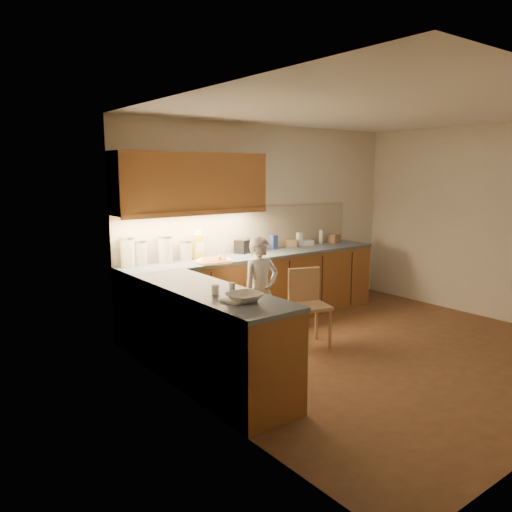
% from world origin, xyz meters
% --- Properties ---
extents(room, '(4.54, 4.50, 2.62)m').
position_xyz_m(room, '(0.00, 0.00, 1.68)').
color(room, brown).
rests_on(room, ground).
extents(l_counter, '(3.77, 2.62, 0.92)m').
position_xyz_m(l_counter, '(-0.92, 1.25, 0.46)').
color(l_counter, brown).
rests_on(l_counter, ground).
extents(backsplash, '(3.75, 0.02, 0.58)m').
position_xyz_m(backsplash, '(-0.38, 1.99, 1.21)').
color(backsplash, '#C5B699').
rests_on(backsplash, l_counter).
extents(upper_cabinets, '(1.95, 0.36, 0.73)m').
position_xyz_m(upper_cabinets, '(-1.27, 1.82, 1.85)').
color(upper_cabinets, brown).
rests_on(upper_cabinets, ground).
extents(pizza_on_board, '(0.45, 0.45, 0.18)m').
position_xyz_m(pizza_on_board, '(-1.19, 1.51, 0.94)').
color(pizza_on_board, tan).
rests_on(pizza_on_board, l_counter).
extents(child, '(0.48, 0.33, 1.26)m').
position_xyz_m(child, '(-0.88, 1.00, 0.63)').
color(child, silver).
rests_on(child, ground).
extents(wooden_chair, '(0.49, 0.49, 0.88)m').
position_xyz_m(wooden_chair, '(-0.45, 0.68, 0.51)').
color(wooden_chair, tan).
rests_on(wooden_chair, ground).
extents(mixing_bowl, '(0.29, 0.29, 0.07)m').
position_xyz_m(mixing_bowl, '(-1.95, -0.14, 0.96)').
color(mixing_bowl, white).
rests_on(mixing_bowl, l_counter).
extents(canister_a, '(0.17, 0.17, 0.34)m').
position_xyz_m(canister_a, '(-2.10, 1.87, 1.09)').
color(canister_a, beige).
rests_on(canister_a, l_counter).
extents(canister_b, '(0.17, 0.17, 0.29)m').
position_xyz_m(canister_b, '(-1.94, 1.89, 1.07)').
color(canister_b, silver).
rests_on(canister_b, l_counter).
extents(canister_c, '(0.17, 0.17, 0.32)m').
position_xyz_m(canister_c, '(-1.64, 1.85, 1.08)').
color(canister_c, silver).
rests_on(canister_c, l_counter).
extents(canister_d, '(0.15, 0.15, 0.24)m').
position_xyz_m(canister_d, '(-1.36, 1.86, 1.04)').
color(canister_d, silver).
rests_on(canister_d, l_counter).
extents(oil_jug, '(0.14, 0.12, 0.35)m').
position_xyz_m(oil_jug, '(-1.20, 1.85, 1.08)').
color(oil_jug, gold).
rests_on(oil_jug, l_counter).
extents(toaster, '(0.31, 0.25, 0.18)m').
position_xyz_m(toaster, '(-0.47, 1.88, 1.01)').
color(toaster, black).
rests_on(toaster, l_counter).
extents(steel_pot, '(0.17, 0.17, 0.13)m').
position_xyz_m(steel_pot, '(-0.22, 1.87, 0.98)').
color(steel_pot, '#B1B1B6').
rests_on(steel_pot, l_counter).
extents(blue_box, '(0.11, 0.08, 0.19)m').
position_xyz_m(blue_box, '(0.02, 1.87, 1.02)').
color(blue_box, '#304792').
rests_on(blue_box, l_counter).
extents(card_box_a, '(0.19, 0.16, 0.11)m').
position_xyz_m(card_box_a, '(0.34, 1.88, 0.98)').
color(card_box_a, '#987952').
rests_on(card_box_a, l_counter).
extents(white_bottle, '(0.07, 0.07, 0.20)m').
position_xyz_m(white_bottle, '(0.48, 1.85, 1.02)').
color(white_bottle, white).
rests_on(white_bottle, l_counter).
extents(flat_pack, '(0.22, 0.17, 0.08)m').
position_xyz_m(flat_pack, '(0.62, 1.86, 0.96)').
color(flat_pack, silver).
rests_on(flat_pack, l_counter).
extents(tall_jar, '(0.07, 0.07, 0.22)m').
position_xyz_m(tall_jar, '(0.90, 1.84, 1.03)').
color(tall_jar, white).
rests_on(tall_jar, l_counter).
extents(card_box_b, '(0.19, 0.17, 0.13)m').
position_xyz_m(card_box_b, '(1.15, 1.81, 0.99)').
color(card_box_b, '#9C7554').
rests_on(card_box_b, l_counter).
extents(dough_cloth, '(0.28, 0.23, 0.02)m').
position_xyz_m(dough_cloth, '(-1.98, -0.10, 0.93)').
color(dough_cloth, silver).
rests_on(dough_cloth, l_counter).
extents(spice_jar_a, '(0.08, 0.08, 0.09)m').
position_xyz_m(spice_jar_a, '(-2.01, 0.20, 0.96)').
color(spice_jar_a, white).
rests_on(spice_jar_a, l_counter).
extents(spice_jar_b, '(0.06, 0.06, 0.07)m').
position_xyz_m(spice_jar_b, '(-1.81, 0.23, 0.96)').
color(spice_jar_b, silver).
rests_on(spice_jar_b, l_counter).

